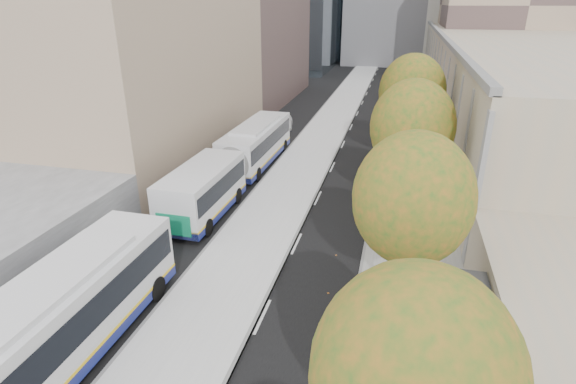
% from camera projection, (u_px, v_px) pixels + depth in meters
% --- Properties ---
extents(bus_platform, '(4.25, 150.00, 0.15)m').
position_uv_depth(bus_platform, '(316.00, 145.00, 38.84)').
color(bus_platform, silver).
rests_on(bus_platform, ground).
extents(sidewalk, '(4.75, 150.00, 0.08)m').
position_uv_depth(sidewalk, '(411.00, 152.00, 37.06)').
color(sidewalk, gray).
rests_on(sidewalk, ground).
extents(building_tan, '(18.00, 92.00, 8.00)m').
position_uv_depth(building_tan, '(503.00, 64.00, 58.85)').
color(building_tan, tan).
rests_on(building_tan, ground).
extents(bus_shelter, '(1.90, 4.40, 2.53)m').
position_uv_depth(bus_shelter, '(470.00, 318.00, 14.42)').
color(bus_shelter, '#383A3F').
rests_on(bus_shelter, sidewalk).
extents(tree_b, '(4.00, 4.00, 6.97)m').
position_uv_depth(tree_b, '(414.00, 377.00, 8.45)').
color(tree_b, black).
rests_on(tree_b, sidewalk).
extents(tree_c, '(4.20, 4.20, 7.28)m').
position_uv_depth(tree_c, '(413.00, 199.00, 15.50)').
color(tree_c, black).
rests_on(tree_c, sidewalk).
extents(tree_d, '(4.40, 4.40, 7.60)m').
position_uv_depth(tree_d, '(412.00, 128.00, 23.45)').
color(tree_d, black).
rests_on(tree_d, sidewalk).
extents(tree_e, '(4.60, 4.60, 7.92)m').
position_uv_depth(tree_e, '(412.00, 92.00, 31.40)').
color(tree_e, black).
rests_on(tree_e, sidewalk).
extents(bus_far, '(2.97, 17.93, 2.98)m').
position_uv_depth(bus_far, '(237.00, 160.00, 30.42)').
color(bus_far, silver).
rests_on(bus_far, ground).
extents(distant_car, '(2.15, 3.78, 1.21)m').
position_uv_depth(distant_car, '(285.00, 121.00, 44.32)').
color(distant_car, silver).
rests_on(distant_car, ground).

